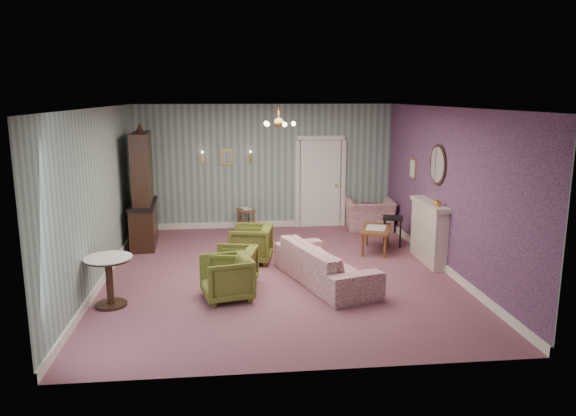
{
  "coord_description": "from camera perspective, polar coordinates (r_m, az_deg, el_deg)",
  "views": [
    {
      "loc": [
        -0.83,
        -9.2,
        3.11
      ],
      "look_at": [
        0.2,
        0.4,
        1.1
      ],
      "focal_mm": 34.04,
      "sensor_mm": 36.0,
      "label": 1
    }
  ],
  "objects": [
    {
      "name": "sofa_chintz",
      "position": [
        9.18,
        3.93,
        -5.14
      ],
      "size": [
        1.34,
        2.37,
        0.89
      ],
      "primitive_type": "imported",
      "rotation": [
        0.0,
        0.0,
        1.89
      ],
      "color": "#923A57",
      "rests_on": "floor"
    },
    {
      "name": "wingback_chair",
      "position": [
        12.86,
        8.55,
        -0.17
      ],
      "size": [
        1.16,
        0.82,
        0.96
      ],
      "primitive_type": "imported",
      "rotation": [
        0.0,
        0.0,
        3.04
      ],
      "color": "#923A57",
      "rests_on": "floor"
    },
    {
      "name": "gilt_mirror_back",
      "position": [
        12.74,
        -6.43,
        5.34
      ],
      "size": [
        0.28,
        0.06,
        0.36
      ],
      "primitive_type": null,
      "color": "gold",
      "rests_on": "wall_back"
    },
    {
      "name": "ceiling",
      "position": [
        9.24,
        -0.99,
        10.46
      ],
      "size": [
        7.0,
        7.0,
        0.0
      ],
      "primitive_type": "plane",
      "rotation": [
        3.14,
        0.0,
        0.0
      ],
      "color": "white",
      "rests_on": "ground"
    },
    {
      "name": "wall_front",
      "position": [
        5.99,
        2.09,
        -4.34
      ],
      "size": [
        6.0,
        0.0,
        6.0
      ],
      "primitive_type": "plane",
      "rotation": [
        -1.57,
        0.0,
        0.0
      ],
      "color": "slate",
      "rests_on": "ground"
    },
    {
      "name": "pedestal_table",
      "position": [
        8.61,
        -18.14,
        -7.29
      ],
      "size": [
        0.82,
        0.82,
        0.77
      ],
      "primitive_type": null,
      "rotation": [
        0.0,
        0.0,
        -0.19
      ],
      "color": "black",
      "rests_on": "floor"
    },
    {
      "name": "framed_print",
      "position": [
        11.69,
        12.94,
        4.04
      ],
      "size": [
        0.04,
        0.34,
        0.42
      ],
      "primitive_type": null,
      "color": "gold",
      "rests_on": "wall_right"
    },
    {
      "name": "burgundy_cushion",
      "position": [
        12.71,
        8.51,
        -0.31
      ],
      "size": [
        0.41,
        0.28,
        0.39
      ],
      "primitive_type": "cube",
      "rotation": [
        0.17,
        0.0,
        -0.35
      ],
      "color": "maroon",
      "rests_on": "wingback_chair"
    },
    {
      "name": "floor",
      "position": [
        9.74,
        -0.92,
        -6.85
      ],
      "size": [
        7.0,
        7.0,
        0.0
      ],
      "primitive_type": "plane",
      "color": "#814B5A",
      "rests_on": "ground"
    },
    {
      "name": "wall_right",
      "position": [
        10.1,
        16.26,
        1.83
      ],
      "size": [
        0.0,
        7.0,
        7.0
      ],
      "primitive_type": "plane",
      "rotation": [
        1.57,
        0.0,
        -1.57
      ],
      "color": "slate",
      "rests_on": "ground"
    },
    {
      "name": "wall_left",
      "position": [
        9.59,
        -19.1,
        1.14
      ],
      "size": [
        0.0,
        7.0,
        7.0
      ],
      "primitive_type": "plane",
      "rotation": [
        1.57,
        0.0,
        1.57
      ],
      "color": "slate",
      "rests_on": "ground"
    },
    {
      "name": "sconce_left",
      "position": [
        12.73,
        -8.92,
        5.27
      ],
      "size": [
        0.16,
        0.12,
        0.3
      ],
      "primitive_type": null,
      "color": "gold",
      "rests_on": "wall_back"
    },
    {
      "name": "olive_chair_b",
      "position": [
        9.03,
        -5.75,
        -6.0
      ],
      "size": [
        0.81,
        0.84,
        0.73
      ],
      "primitive_type": "imported",
      "rotation": [
        0.0,
        0.0,
        -1.8
      ],
      "color": "brown",
      "rests_on": "floor"
    },
    {
      "name": "coffee_table",
      "position": [
        11.14,
        9.14,
        -3.28
      ],
      "size": [
        0.84,
        1.1,
        0.5
      ],
      "primitive_type": null,
      "rotation": [
        0.0,
        0.0,
        -0.35
      ],
      "color": "brown",
      "rests_on": "floor"
    },
    {
      "name": "fireplace",
      "position": [
        10.59,
        14.48,
        -2.44
      ],
      "size": [
        0.3,
        1.4,
        1.16
      ],
      "primitive_type": null,
      "color": "beige",
      "rests_on": "floor"
    },
    {
      "name": "door",
      "position": [
        12.99,
        3.39,
        2.76
      ],
      "size": [
        1.12,
        0.12,
        2.16
      ],
      "primitive_type": null,
      "color": "white",
      "rests_on": "floor"
    },
    {
      "name": "wall_back",
      "position": [
        12.83,
        -2.37,
        4.33
      ],
      "size": [
        6.0,
        0.0,
        6.0
      ],
      "primitive_type": "plane",
      "rotation": [
        1.57,
        0.0,
        0.0
      ],
      "color": "slate",
      "rests_on": "ground"
    },
    {
      "name": "side_table_black",
      "position": [
        11.63,
        10.85,
        -2.4
      ],
      "size": [
        0.52,
        0.52,
        0.61
      ],
      "primitive_type": null,
      "rotation": [
        0.0,
        0.0,
        -0.31
      ],
      "color": "black",
      "rests_on": "floor"
    },
    {
      "name": "oval_mirror",
      "position": [
        10.39,
        15.35,
        4.38
      ],
      "size": [
        0.04,
        0.76,
        0.84
      ],
      "primitive_type": null,
      "color": "white",
      "rests_on": "wall_right"
    },
    {
      "name": "dresser",
      "position": [
        11.69,
        -15.01,
        2.2
      ],
      "size": [
        0.62,
        1.53,
        2.5
      ],
      "primitive_type": null,
      "rotation": [
        0.0,
        0.0,
        0.07
      ],
      "color": "black",
      "rests_on": "floor"
    },
    {
      "name": "chandelier",
      "position": [
        9.25,
        -0.98,
        8.79
      ],
      "size": [
        0.56,
        0.56,
        0.36
      ],
      "primitive_type": null,
      "color": "gold",
      "rests_on": "ceiling"
    },
    {
      "name": "mantel_vase",
      "position": [
        10.08,
        15.35,
        0.61
      ],
      "size": [
        0.15,
        0.15,
        0.15
      ],
      "primitive_type": "imported",
      "color": "gold",
      "rests_on": "fireplace"
    },
    {
      "name": "wall_right_floral",
      "position": [
        10.09,
        16.18,
        1.83
      ],
      "size": [
        0.0,
        7.0,
        7.0
      ],
      "primitive_type": "plane",
      "rotation": [
        1.57,
        0.0,
        -1.57
      ],
      "color": "#A55280",
      "rests_on": "ground"
    },
    {
      "name": "olive_chair_c",
      "position": [
        10.33,
        -3.9,
        -3.56
      ],
      "size": [
        0.83,
        0.87,
        0.77
      ],
      "primitive_type": "imported",
      "rotation": [
        0.0,
        0.0,
        -1.76
      ],
      "color": "brown",
      "rests_on": "floor"
    },
    {
      "name": "sconce_right",
      "position": [
        12.72,
        -3.94,
        5.38
      ],
      "size": [
        0.16,
        0.12,
        0.3
      ],
      "primitive_type": null,
      "color": "gold",
      "rests_on": "wall_back"
    },
    {
      "name": "nesting_table",
      "position": [
        12.67,
        -4.41,
        -1.17
      ],
      "size": [
        0.46,
        0.51,
        0.56
      ],
      "primitive_type": null,
      "rotation": [
        0.0,
        0.0,
        0.32
      ],
      "color": "brown",
      "rests_on": "floor"
    },
    {
      "name": "olive_chair_a",
      "position": [
        8.52,
        -6.43,
        -7.05
      ],
      "size": [
        0.82,
        0.86,
        0.75
      ],
      "primitive_type": "imported",
      "rotation": [
        0.0,
        0.0,
        -1.35
      ],
      "color": "brown",
      "rests_on": "floor"
    }
  ]
}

